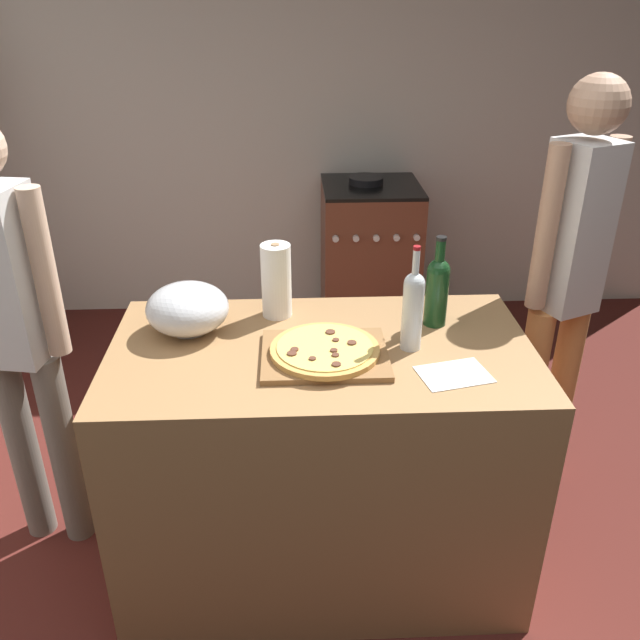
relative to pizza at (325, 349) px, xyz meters
The scene contains 13 objects.
ground_plane 1.26m from the pizza, 83.07° to the left, with size 4.69×3.64×0.02m, color #511E19.
kitchen_wall_rear 2.39m from the pizza, 87.66° to the left, with size 4.69×0.10×2.60m, color beige.
counter 0.50m from the pizza, 96.50° to the left, with size 1.39×0.76×0.93m, color #9E7247.
cutting_board 0.02m from the pizza, 84.93° to the left, with size 0.40×0.32×0.02m, color olive.
pizza is the anchor object (origin of this frame).
mixing_bowl 0.50m from the pizza, 156.00° to the left, with size 0.28×0.28×0.17m.
paper_towel_roll 0.37m from the pizza, 116.09° to the left, with size 0.11×0.11×0.27m.
wine_bottle_clear 0.46m from the pizza, 29.13° to the left, with size 0.08×0.08×0.32m.
wine_bottle_dark 0.31m from the pizza, 10.85° to the left, with size 0.07×0.07×0.35m.
recipe_sheet 0.41m from the pizza, 17.26° to the right, with size 0.21×0.15×0.00m, color white.
stove 2.06m from the pizza, 79.12° to the left, with size 0.57×0.58×0.98m.
person_in_stripes 1.09m from the pizza, 166.71° to the left, with size 0.38×0.23×1.65m.
person_in_red 1.07m from the pizza, 26.51° to the left, with size 0.34×0.26×1.73m.
Camera 1 is at (-0.20, -1.09, 2.00)m, focal length 37.24 mm.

